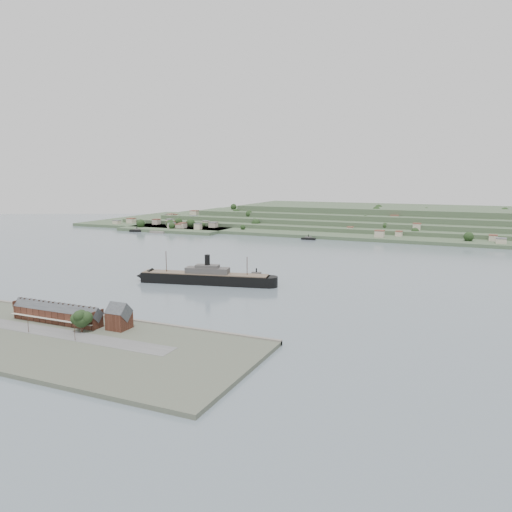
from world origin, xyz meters
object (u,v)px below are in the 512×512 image
at_px(gabled_building, 119,317).
at_px(fig_tree, 81,319).
at_px(tugboat, 256,275).
at_px(terrace_row, 57,313).
at_px(steamship, 201,277).

distance_m(gabled_building, fig_tree, 18.07).
relative_size(gabled_building, tugboat, 0.85).
bearing_deg(fig_tree, terrace_row, 161.68).
bearing_deg(tugboat, fig_tree, -97.69).
height_order(terrace_row, fig_tree, fig_tree).
distance_m(terrace_row, gabled_building, 37.74).
height_order(gabled_building, fig_tree, gabled_building).
bearing_deg(steamship, terrace_row, -98.67).
bearing_deg(gabled_building, steamship, 99.31).
bearing_deg(fig_tree, gabled_building, 41.50).
bearing_deg(terrace_row, steamship, 81.33).
bearing_deg(gabled_building, terrace_row, -173.88).
distance_m(terrace_row, fig_tree, 25.36).
bearing_deg(tugboat, gabled_building, -93.29).
distance_m(steamship, tugboat, 46.29).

